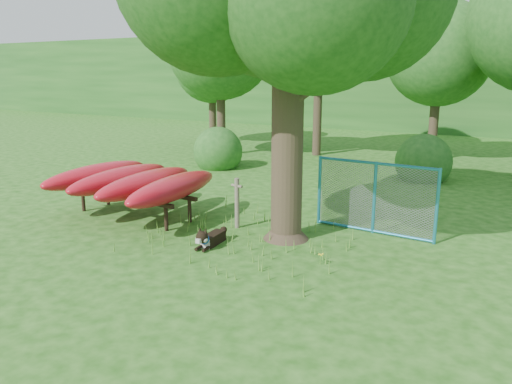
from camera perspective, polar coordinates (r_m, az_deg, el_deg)
The scene contains 13 objects.
ground at distance 9.74m, azimuth -4.56°, elevation -7.03°, with size 80.00×80.00×0.00m, color #1A5010.
wooden_post at distance 11.12m, azimuth -2.18°, elevation -1.12°, with size 0.31×0.12×1.14m.
kayak_rack at distance 12.30m, azimuth -13.89°, elevation 1.23°, with size 3.59×3.56×1.15m.
husky_dog at distance 10.10m, azimuth -5.33°, elevation -5.30°, with size 0.32×1.05×0.46m.
fence_section at distance 11.01m, azimuth 13.37°, elevation -0.64°, with size 2.69×0.26×2.62m.
wildflower_clump at distance 9.21m, azimuth 7.40°, elevation -7.20°, with size 0.10×0.09×0.21m.
bg_tree_a at distance 21.08m, azimuth -4.14°, elevation 16.37°, with size 4.40×4.40×6.70m.
bg_tree_b at distance 21.27m, azimuth 7.35°, elevation 19.32°, with size 5.20×5.20×8.22m.
bg_tree_c at distance 20.86m, azimuth 20.22°, elevation 14.61°, with size 4.00×4.00×6.12m.
bg_tree_f at distance 24.94m, azimuth -5.09°, elevation 14.17°, with size 3.60×3.60×5.55m.
shrub_left at distance 18.46m, azimuth -4.35°, elevation 2.80°, with size 1.80×1.80×1.80m, color #1F561B.
shrub_mid at distance 17.16m, azimuth 18.44°, elevation 1.33°, with size 1.80×1.80×1.80m, color #1F561B.
wooded_hillside at distance 35.90m, azimuth 21.90°, elevation 11.88°, with size 80.00×12.00×6.00m, color #1F561B.
Camera 1 is at (5.17, -7.52, 3.40)m, focal length 35.00 mm.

